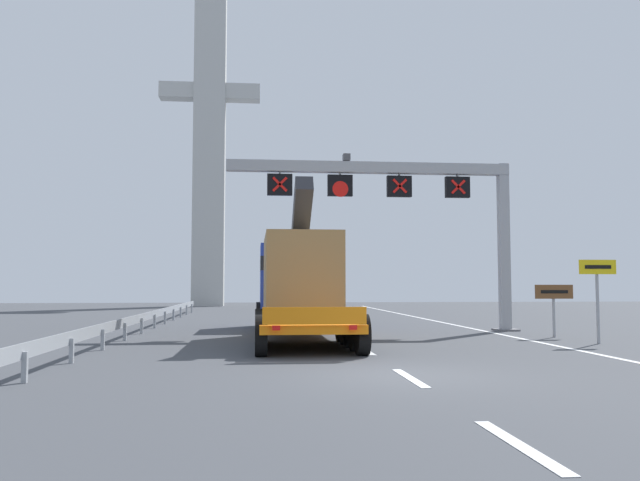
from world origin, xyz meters
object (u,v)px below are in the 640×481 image
at_px(bridge_pylon_distant, 210,129).
at_px(exit_sign_yellow, 598,282).
at_px(heavy_haul_truck_orange, 295,282).
at_px(tourist_info_sign_brown, 554,298).
at_px(overhead_lane_gantry, 406,194).

bearing_deg(bridge_pylon_distant, exit_sign_yellow, -68.35).
xyz_separation_m(heavy_haul_truck_orange, bridge_pylon_distant, (-5.87, 33.92, 14.00)).
height_order(tourist_info_sign_brown, bridge_pylon_distant, bridge_pylon_distant).
distance_m(heavy_haul_truck_orange, exit_sign_yellow, 10.59).
distance_m(heavy_haul_truck_orange, tourist_info_sign_brown, 9.48).
xyz_separation_m(overhead_lane_gantry, bridge_pylon_distant, (-10.49, 32.68, 10.39)).
height_order(exit_sign_yellow, bridge_pylon_distant, bridge_pylon_distant).
bearing_deg(heavy_haul_truck_orange, bridge_pylon_distant, 99.82).
distance_m(overhead_lane_gantry, bridge_pylon_distant, 35.86).
bearing_deg(tourist_info_sign_brown, heavy_haul_truck_orange, 166.91).
bearing_deg(tourist_info_sign_brown, overhead_lane_gantry, 143.62).
bearing_deg(bridge_pylon_distant, heavy_haul_truck_orange, -80.18).
bearing_deg(overhead_lane_gantry, bridge_pylon_distant, 107.80).
bearing_deg(heavy_haul_truck_orange, tourist_info_sign_brown, -13.09).
bearing_deg(overhead_lane_gantry, heavy_haul_truck_orange, -164.94).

